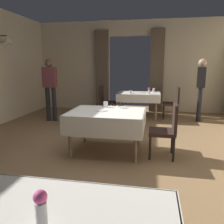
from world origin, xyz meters
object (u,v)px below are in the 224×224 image
dining_table_mid (107,117)px  chair_mid_right (167,128)px  chair_far_left (105,100)px  plate_mid_b (101,110)px  person_diner_standing_aside (201,85)px  flower_vase_near (41,208)px  plate_far_d (142,93)px  glass_far_b (131,92)px  person_waiter_by_doorway (50,85)px  dining_table_far (139,96)px  glass_mid_c (106,104)px  plate_mid_a (123,107)px  chair_far_right (174,101)px  glass_far_c (154,90)px  flower_vase_far (149,91)px

dining_table_mid → chair_mid_right: chair_mid_right is taller
chair_far_left → plate_mid_b: 2.82m
chair_mid_right → person_diner_standing_aside: person_diner_standing_aside is taller
flower_vase_near → plate_far_d: size_ratio=0.98×
glass_far_b → person_diner_standing_aside: person_diner_standing_aside is taller
flower_vase_near → person_waiter_by_doorway: size_ratio=0.12×
dining_table_far → glass_mid_c: bearing=-101.0°
plate_mid_a → person_diner_standing_aside: bearing=52.1°
chair_far_right → glass_far_b: chair_far_right is taller
dining_table_far → glass_far_c: size_ratio=10.64×
chair_far_right → flower_vase_far: flower_vase_far is taller
plate_far_d → person_diner_standing_aside: 1.64m
glass_mid_c → flower_vase_far: bearing=70.4°
dining_table_mid → chair_far_left: (-0.64, 2.78, -0.13)m
dining_table_mid → glass_mid_c: size_ratio=12.25×
plate_far_d → person_waiter_by_doorway: (-2.48, -0.85, 0.27)m
glass_far_b → plate_far_d: glass_far_b is taller
flower_vase_near → glass_far_b: flower_vase_near is taller
flower_vase_near → flower_vase_far: flower_vase_near is taller
chair_mid_right → person_waiter_by_doorway: person_waiter_by_doorway is taller
chair_far_left → glass_mid_c: chair_far_left is taller
flower_vase_near → person_waiter_by_doorway: bearing=115.0°
glass_mid_c → person_waiter_by_doorway: bearing=140.0°
plate_far_d → flower_vase_near: bearing=-91.7°
dining_table_far → glass_far_c: (0.42, 0.25, 0.15)m
plate_mid_a → glass_far_c: bearing=78.2°
chair_far_left → plate_mid_a: 2.55m
dining_table_far → chair_far_right: chair_far_right is taller
person_waiter_by_doorway → chair_mid_right: bearing=-33.8°
flower_vase_far → person_waiter_by_doorway: person_waiter_by_doorway is taller
glass_far_c → person_diner_standing_aside: size_ratio=0.07×
plate_mid_a → person_diner_standing_aside: 3.02m
chair_far_right → plate_far_d: size_ratio=4.28×
chair_far_right → plate_far_d: (-0.92, -0.07, 0.24)m
flower_vase_far → person_waiter_by_doorway: bearing=-168.0°
plate_far_d → dining_table_mid: bearing=-99.1°
chair_far_right → plate_far_d: 0.96m
flower_vase_near → flower_vase_far: size_ratio=1.15×
person_waiter_by_doorway → flower_vase_far: bearing=12.0°
dining_table_far → person_waiter_by_doorway: size_ratio=0.73×
person_waiter_by_doorway → chair_far_right: bearing=15.0°
dining_table_mid → glass_mid_c: (-0.10, 0.39, 0.16)m
chair_far_left → flower_vase_near: bearing=-80.8°
plate_mid_b → glass_far_c: (0.90, 3.09, 0.05)m
flower_vase_near → plate_mid_a: size_ratio=0.95×
chair_mid_right → chair_far_right: size_ratio=1.00×
chair_far_right → glass_mid_c: 2.94m
person_waiter_by_doorway → glass_mid_c: bearing=-40.0°
plate_mid_a → glass_far_b: glass_far_b is taller
person_waiter_by_doorway → dining_table_mid: bearing=-44.7°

